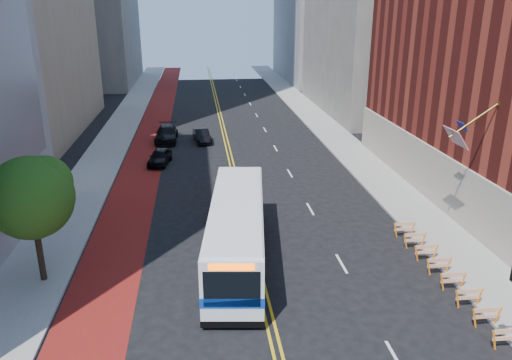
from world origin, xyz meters
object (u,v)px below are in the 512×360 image
object	(u,v)px
transit_bus	(237,230)
car_c	(166,134)
car_a	(160,157)
car_b	(202,136)
street_tree	(32,194)

from	to	relation	value
transit_bus	car_c	bearing A→B (deg)	107.85
car_a	car_b	xyz separation A→B (m)	(3.95, 7.32, -0.02)
car_a	car_c	size ratio (longest dim) A/B	0.74
street_tree	car_b	xyz separation A→B (m)	(8.69, 27.31, -4.23)
street_tree	transit_bus	size ratio (longest dim) A/B	0.50
transit_bus	car_a	world-z (taller)	transit_bus
street_tree	car_b	distance (m)	28.96
street_tree	car_c	size ratio (longest dim) A/B	1.21
car_a	car_c	world-z (taller)	car_c
street_tree	car_c	xyz separation A→B (m)	(4.96, 28.03, -4.11)
street_tree	transit_bus	bearing A→B (deg)	6.30
car_a	car_c	xyz separation A→B (m)	(0.22, 8.04, 0.10)
transit_bus	car_c	world-z (taller)	transit_bus
transit_bus	street_tree	bearing A→B (deg)	-167.00
car_c	street_tree	bearing A→B (deg)	-98.95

